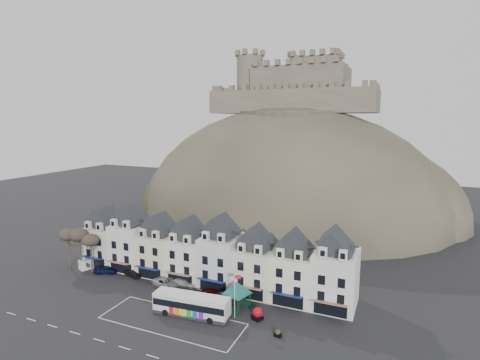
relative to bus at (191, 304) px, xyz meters
The scene contains 21 objects.
ground 5.80m from the bus, 135.54° to the right, with size 300.00×300.00×0.00m, color black.
coach_bay_markings 3.74m from the bus, 126.45° to the right, with size 22.00×7.50×0.01m, color silver.
townhouse_terrace 13.15m from the bus, 107.26° to the left, with size 54.40×9.35×11.80m.
castle_hill 65.19m from the bus, 92.34° to the left, with size 100.00×76.00×68.00m.
castle 81.70m from the bus, 92.71° to the left, with size 50.20×22.20×22.00m.
tree_left_far 33.95m from the bus, 168.56° to the left, with size 3.61×3.61×8.24m.
tree_left_mid 31.11m from the bus, 167.45° to the left, with size 3.78×3.78×8.64m.
tree_left_near 28.11m from the bus, 166.10° to the left, with size 3.43×3.43×7.84m.
bus is the anchor object (origin of this frame).
bus_shelter 7.53m from the bus, 39.62° to the left, with size 6.98×6.98×4.61m.
red_buoy 10.35m from the bus, 16.78° to the left, with size 1.70×1.70×1.97m.
flagpole 7.16m from the bus, 18.66° to the left, with size 1.01×0.33×7.19m.
white_van 30.07m from the bus, 164.25° to the left, with size 3.37×4.57×1.91m.
planter_west 9.96m from the bus, 18.66° to the left, with size 1.25×0.91×1.13m.
planter_east 14.16m from the bus, ahead, with size 1.08×0.74×1.06m.
car_navy 24.99m from the bus, 163.33° to the left, with size 1.80×4.48×1.53m, color #0B0F39.
car_black 19.72m from the bus, 155.92° to the left, with size 1.41×4.04×1.33m, color black.
car_silver 11.83m from the bus, 144.32° to the left, with size 2.57×5.48×1.55m, color #B1B3B9.
car_white 10.55m from the bus, 128.93° to the left, with size 2.13×5.24×1.52m, color #BBBBBB.
car_maroon 6.64m from the bus, 86.20° to the left, with size 1.78×4.42×1.51m, color #51040A.
car_charcoal 7.15m from the bus, 64.31° to the left, with size 1.56×4.47×1.47m, color black.
Camera 1 is at (32.39, -42.80, 30.35)m, focal length 28.00 mm.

